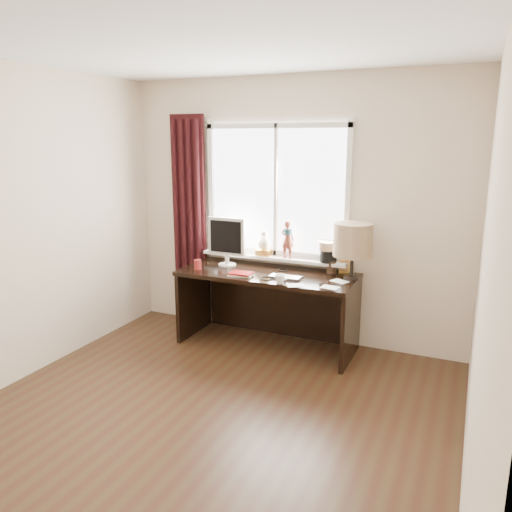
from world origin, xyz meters
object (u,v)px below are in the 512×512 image
at_px(mug, 280,279).
at_px(red_cup, 198,265).
at_px(laptop, 286,277).
at_px(monitor, 227,239).
at_px(table_lamp, 353,241).
at_px(desk, 271,294).

xyz_separation_m(mug, red_cup, (-0.92, 0.13, 0.00)).
bearing_deg(red_cup, laptop, 2.85).
relative_size(laptop, monitor, 0.60).
xyz_separation_m(laptop, table_lamp, (0.56, 0.20, 0.35)).
height_order(mug, red_cup, red_cup).
bearing_deg(laptop, table_lamp, 20.87).
bearing_deg(mug, laptop, 94.10).
distance_m(laptop, table_lamp, 0.69).
relative_size(mug, desk, 0.05).
xyz_separation_m(red_cup, table_lamp, (1.47, 0.25, 0.32)).
height_order(monitor, table_lamp, table_lamp).
relative_size(monitor, table_lamp, 0.94).
bearing_deg(table_lamp, mug, -145.01).
height_order(mug, monitor, monitor).
relative_size(red_cup, table_lamp, 0.18).
bearing_deg(monitor, table_lamp, -0.05).
relative_size(red_cup, desk, 0.06).
distance_m(red_cup, table_lamp, 1.52).
bearing_deg(red_cup, mug, -8.34).
relative_size(laptop, table_lamp, 0.56).
distance_m(desk, table_lamp, 1.00).
distance_m(laptop, red_cup, 0.91).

